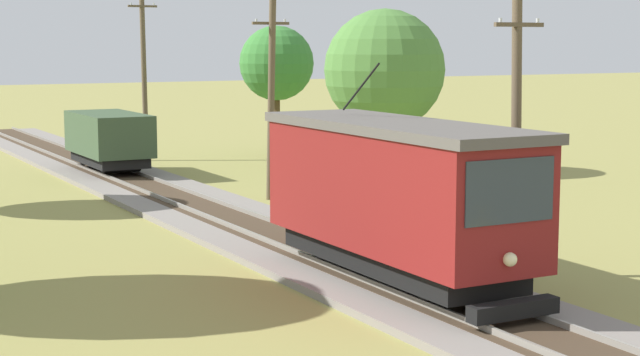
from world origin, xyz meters
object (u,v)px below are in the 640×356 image
freight_car (109,139)px  utility_pole_far (144,71)px  red_tram (397,194)px  utility_pole_mid (271,98)px  tree_left_near (385,70)px  tree_left_far (276,64)px  utility_pole_near_tram (516,131)px

freight_car → utility_pole_far: 6.18m
red_tram → utility_pole_mid: (3.13, 13.09, 1.44)m
utility_pole_far → utility_pole_mid: bearing=-90.0°
tree_left_near → tree_left_far: bearing=98.8°
red_tram → tree_left_near: (10.71, 17.75, 2.20)m
freight_car → utility_pole_far: utility_pole_far is taller
utility_pole_near_tram → tree_left_far: bearing=76.3°
utility_pole_far → tree_left_far: bearing=-10.5°
freight_car → utility_pole_near_tram: utility_pole_near_tram is taller
utility_pole_far → tree_left_near: (7.58, -9.14, 0.20)m
red_tram → freight_car: red_tram is taller
tree_left_far → tree_left_near: bearing=-81.2°
freight_car → tree_left_far: 10.51m
red_tram → tree_left_far: tree_left_far is taller
utility_pole_mid → tree_left_far: 14.16m
freight_car → tree_left_far: (9.47, 3.46, 2.96)m
tree_left_near → tree_left_far: size_ratio=1.10×
utility_pole_far → tree_left_far: 6.45m
tree_left_far → red_tram: bearing=-110.2°
freight_car → utility_pole_far: size_ratio=0.63×
red_tram → freight_car: size_ratio=1.64×
red_tram → tree_left_far: 27.51m
utility_pole_near_tram → tree_left_far: utility_pole_near_tram is taller
red_tram → tree_left_near: 20.85m
utility_pole_near_tram → utility_pole_far: bearing=90.0°
utility_pole_far → freight_car: bearing=-124.1°
red_tram → utility_pole_far: size_ratio=1.04×
tree_left_near → freight_car: bearing=157.2°
utility_pole_near_tram → tree_left_far: 26.80m
freight_car → tree_left_near: (10.71, -4.51, 2.84)m
utility_pole_mid → utility_pole_far: 13.81m
utility_pole_far → red_tram: bearing=-96.6°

